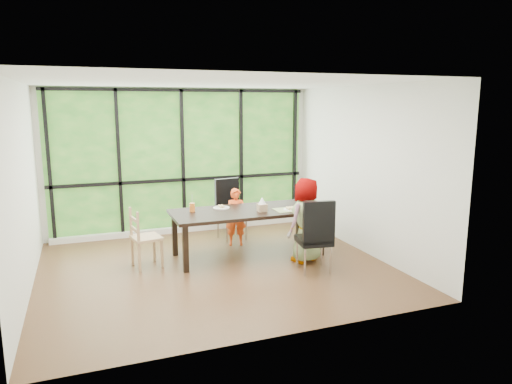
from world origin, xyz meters
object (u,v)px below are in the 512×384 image
child_older (304,220)px  plate_far (221,208)px  chair_window_leather (232,210)px  tissue_box (262,208)px  child_toddler (236,217)px  white_mug (308,201)px  chair_end_beech (146,238)px  orange_cup (192,207)px  plate_near (291,210)px  chair_interior_leather (314,235)px  dining_table (248,233)px  green_cup (313,205)px

child_older → plate_far: child_older is taller
chair_window_leather → tissue_box: 1.18m
child_toddler → tissue_box: size_ratio=7.27×
white_mug → child_older: bearing=-121.0°
child_older → chair_end_beech: bearing=-35.6°
child_toddler → white_mug: (1.09, -0.55, 0.30)m
orange_cup → white_mug: bearing=-3.7°
plate_near → chair_interior_leather: bearing=-88.4°
chair_window_leather → tissue_box: size_ratio=7.95×
chair_window_leather → chair_interior_leather: 2.07m
chair_interior_leather → white_mug: (0.44, 1.07, 0.25)m
chair_end_beech → tissue_box: 1.82m
chair_end_beech → tissue_box: size_ratio=6.62×
chair_interior_leather → orange_cup: bearing=-29.7°
child_toddler → orange_cup: bearing=-136.7°
child_toddler → chair_window_leather: bearing=100.8°
chair_interior_leather → orange_cup: chair_interior_leather is taller
dining_table → chair_window_leather: chair_window_leather is taller
green_cup → plate_near: bearing=177.1°
chair_interior_leather → plate_far: size_ratio=4.08×
dining_table → plate_near: (0.63, -0.25, 0.38)m
green_cup → white_mug: bearing=77.4°
chair_window_leather → tissue_box: bearing=-91.0°
dining_table → child_toddler: child_toddler is taller
chair_end_beech → green_cup: (2.61, -0.29, 0.36)m
chair_end_beech → plate_near: 2.27m
child_toddler → child_older: child_older is taller
plate_near → chair_window_leather: bearing=115.9°
child_older → orange_cup: (-1.56, 0.76, 0.16)m
dining_table → plate_far: size_ratio=9.08×
child_toddler → plate_near: bearing=-36.8°
white_mug → orange_cup: bearing=176.3°
chair_window_leather → green_cup: bearing=-59.6°
chair_end_beech → green_cup: bearing=-106.7°
chair_end_beech → white_mug: 2.71m
orange_cup → plate_far: bearing=7.6°
dining_table → plate_far: (-0.36, 0.25, 0.38)m
white_mug → tissue_box: bearing=-165.7°
white_mug → plate_far: bearing=172.6°
child_older → white_mug: 0.75m
chair_window_leather → white_mug: chair_window_leather is taller
child_older → green_cup: size_ratio=11.06×
chair_window_leather → white_mug: bearing=-48.6°
chair_interior_leather → child_toddler: chair_interior_leather is taller
chair_window_leather → child_toddler: bearing=-104.0°
plate_far → white_mug: bearing=-7.4°
dining_table → white_mug: size_ratio=28.15×
plate_near → tissue_box: 0.47m
orange_cup → green_cup: orange_cup is taller
chair_window_leather → child_older: bearing=-74.3°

